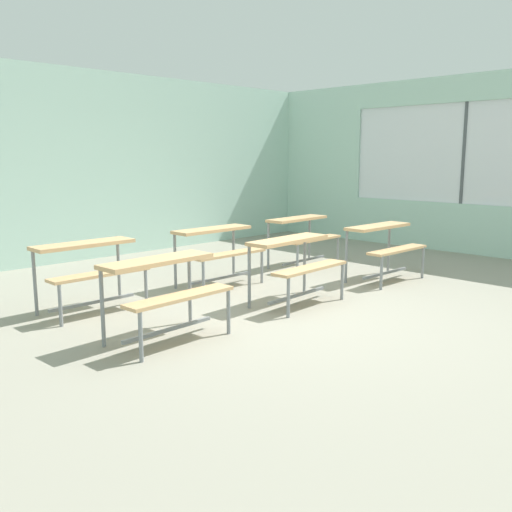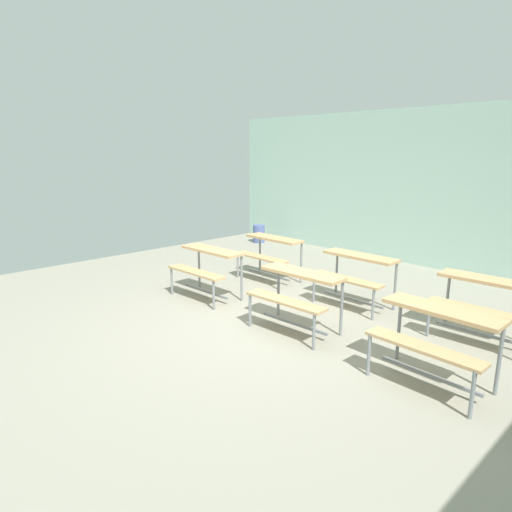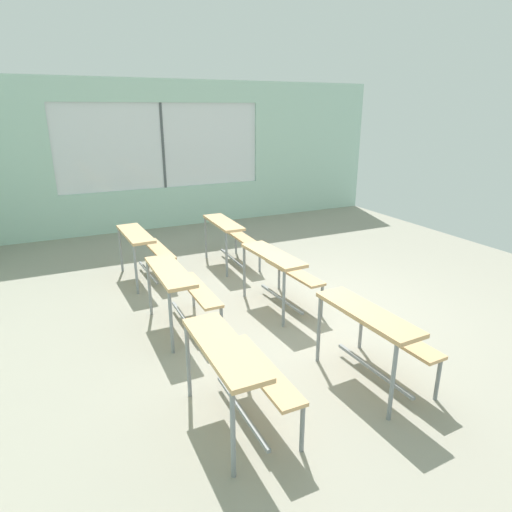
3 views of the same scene
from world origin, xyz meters
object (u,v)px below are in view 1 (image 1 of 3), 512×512
(desk_bench_r0c1, at_px, (296,255))
(desk_bench_r1c2, at_px, (303,230))
(desk_bench_r0c2, at_px, (385,239))
(desk_bench_r1c0, at_px, (89,260))
(desk_bench_r1c1, at_px, (218,242))
(desk_bench_r0c0, at_px, (165,279))

(desk_bench_r0c1, relative_size, desk_bench_r1c2, 1.00)
(desk_bench_r0c2, relative_size, desk_bench_r1c0, 1.01)
(desk_bench_r0c2, distance_m, desk_bench_r1c1, 2.23)
(desk_bench_r0c2, xyz_separation_m, desk_bench_r1c1, (-1.79, 1.34, 0.00))
(desk_bench_r1c1, bearing_deg, desk_bench_r0c0, -143.65)
(desk_bench_r0c2, bearing_deg, desk_bench_r0c1, 179.88)
(desk_bench_r0c0, relative_size, desk_bench_r1c2, 1.00)
(desk_bench_r0c0, bearing_deg, desk_bench_r0c1, -2.26)
(desk_bench_r0c0, xyz_separation_m, desk_bench_r1c1, (1.77, 1.30, 0.00))
(desk_bench_r1c0, bearing_deg, desk_bench_r0c2, -21.65)
(desk_bench_r0c2, relative_size, desk_bench_r1c1, 1.01)
(desk_bench_r0c1, xyz_separation_m, desk_bench_r1c0, (-1.80, 1.36, 0.00))
(desk_bench_r0c0, distance_m, desk_bench_r1c2, 3.76)
(desk_bench_r0c1, height_order, desk_bench_r1c0, same)
(desk_bench_r0c2, xyz_separation_m, desk_bench_r1c2, (-0.05, 1.39, 0.00))
(desk_bench_r0c0, height_order, desk_bench_r1c2, same)
(desk_bench_r0c1, xyz_separation_m, desk_bench_r0c2, (1.76, -0.04, 0.00))
(desk_bench_r1c1, distance_m, desk_bench_r1c2, 1.73)
(desk_bench_r0c0, bearing_deg, desk_bench_r1c0, 87.61)
(desk_bench_r0c2, relative_size, desk_bench_r1c2, 0.99)
(desk_bench_r0c2, height_order, desk_bench_r1c2, same)
(desk_bench_r0c1, relative_size, desk_bench_r1c0, 1.02)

